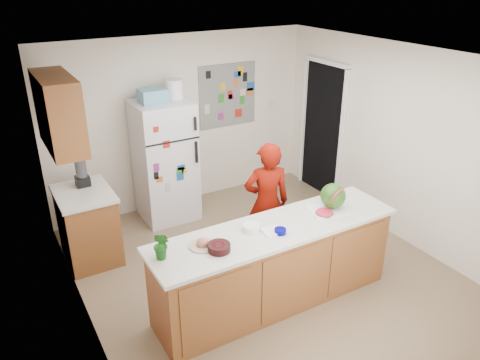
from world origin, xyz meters
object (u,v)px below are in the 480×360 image
refrigerator (165,161)px  person (267,203)px  watermelon (333,196)px  cherry_bowl (219,247)px

refrigerator → person: bearing=-68.5°
watermelon → cherry_bowl: watermelon is taller
refrigerator → cherry_bowl: (-0.45, -2.47, 0.11)m
person → watermelon: 0.87m
person → watermelon: person is taller
refrigerator → cherry_bowl: 2.51m
watermelon → cherry_bowl: bearing=-175.0°
refrigerator → watermelon: bearing=-66.7°
refrigerator → watermelon: 2.56m
cherry_bowl → refrigerator: bearing=79.7°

